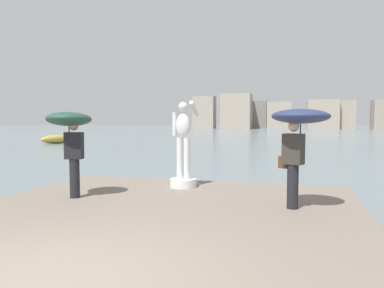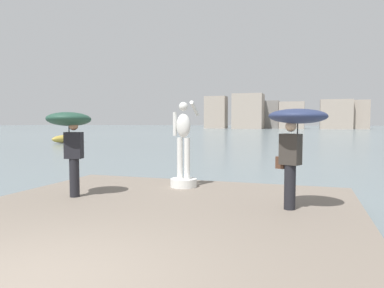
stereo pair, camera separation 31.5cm
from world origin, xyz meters
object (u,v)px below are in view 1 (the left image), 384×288
onlooker_right (299,128)px  boat_near (57,139)px  onlooker_left (70,129)px  statue_white_figure (183,155)px

onlooker_right → boat_near: bearing=134.3°
onlooker_left → boat_near: bearing=127.2°
onlooker_left → statue_white_figure: bearing=43.9°
statue_white_figure → boat_near: (-20.03, 21.77, -0.80)m
onlooker_left → onlooker_right: onlooker_right is taller
statue_white_figure → onlooker_left: size_ratio=1.16×
statue_white_figure → onlooker_left: (-2.04, -1.97, 0.72)m
statue_white_figure → boat_near: size_ratio=0.57×
onlooker_left → boat_near: 29.83m
onlooker_left → onlooker_right: 4.93m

